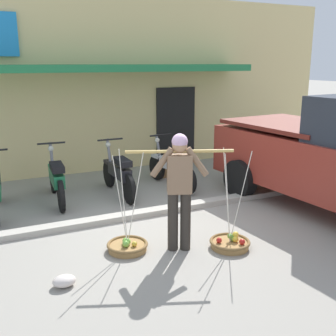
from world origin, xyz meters
TOP-DOWN VIEW (x-y plane):
  - ground_plane at (0.00, 0.00)m, footprint 90.00×90.00m
  - sidewalk_curb at (0.00, 0.70)m, footprint 20.00×0.24m
  - fruit_vendor at (-0.12, -0.75)m, footprint 1.40×0.59m
  - fruit_basket_left_side at (0.57, -1.02)m, footprint 0.59×0.59m
  - fruit_basket_right_side at (-0.82, -0.47)m, footprint 0.59×0.59m
  - motorcycle_second_in_row at (-1.31, 2.13)m, footprint 0.54×1.82m
  - motorcycle_third_in_row at (-0.09, 2.02)m, footprint 0.54×1.82m
  - motorcycle_end_of_row at (1.13, 2.06)m, footprint 0.54×1.82m
  - storefront_building at (0.24, 6.55)m, footprint 13.00×6.00m
  - plastic_litter_bag at (-1.84, -1.06)m, footprint 0.28×0.22m
  - wooden_crate at (1.31, 2.93)m, footprint 0.44×0.36m

SIDE VIEW (x-z plane):
  - ground_plane at x=0.00m, z-range 0.00..0.00m
  - sidewalk_curb at x=0.00m, z-range 0.00..0.10m
  - plastic_litter_bag at x=-1.84m, z-range 0.00..0.14m
  - fruit_basket_right_side at x=-0.82m, z-range -0.65..0.80m
  - fruit_basket_left_side at x=0.57m, z-range -0.65..0.81m
  - wooden_crate at x=1.31m, z-range 0.00..0.32m
  - motorcycle_second_in_row at x=-1.31m, z-range -0.09..1.00m
  - motorcycle_third_in_row at x=-0.09m, z-range -0.09..1.00m
  - motorcycle_end_of_row at x=1.13m, z-range -0.09..1.00m
  - fruit_vendor at x=-0.12m, z-range 0.13..1.82m
  - storefront_building at x=0.24m, z-range 0.00..4.20m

